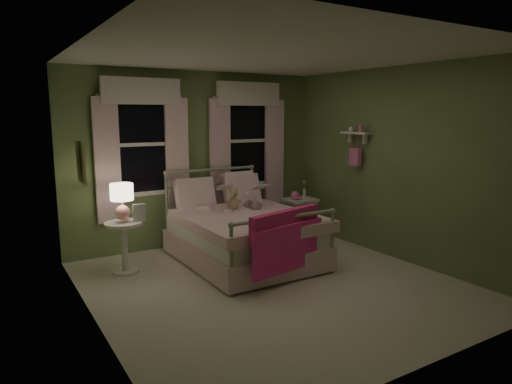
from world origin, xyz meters
TOP-DOWN VIEW (x-y plane):
  - room_shell at (0.00, 0.00)m, footprint 4.20×4.20m
  - bed at (0.13, 0.93)m, footprint 1.58×2.04m
  - pink_throw at (0.13, -0.08)m, footprint 1.09×0.38m
  - child_left at (-0.15, 1.37)m, footprint 0.34×0.29m
  - child_right at (0.41, 1.37)m, footprint 0.41×0.33m
  - book_left at (-0.15, 1.12)m, footprint 0.22×0.16m
  - book_right at (0.41, 1.12)m, footprint 0.22×0.15m
  - teddy_bear at (0.13, 1.21)m, footprint 0.23×0.18m
  - nightstand_left at (-1.37, 1.32)m, footprint 0.46×0.46m
  - table_lamp at (-1.37, 1.32)m, footprint 0.28×0.28m
  - book_nightstand at (-1.27, 1.24)m, footprint 0.17×0.23m
  - nightstand_right at (1.46, 1.45)m, footprint 0.50×0.40m
  - pink_toy at (1.36, 1.44)m, footprint 0.14×0.20m
  - bud_vase at (1.58, 1.50)m, footprint 0.06×0.06m
  - window_left at (-0.85, 2.03)m, footprint 1.34×0.13m
  - window_right at (0.85, 2.03)m, footprint 1.34×0.13m
  - wall_shelf at (1.90, 0.70)m, footprint 0.15×0.50m
  - framed_picture at (-1.95, 0.60)m, footprint 0.03×0.32m

SIDE VIEW (x-z plane):
  - bed at x=0.13m, z-range -0.22..0.97m
  - nightstand_left at x=-1.37m, z-range 0.09..0.74m
  - nightstand_right at x=1.46m, z-range 0.23..0.87m
  - pink_throw at x=0.13m, z-range 0.26..0.96m
  - book_nightstand at x=-1.27m, z-range 0.65..0.67m
  - pink_toy at x=1.36m, z-range 0.64..0.78m
  - bud_vase at x=1.58m, z-range 0.65..0.93m
  - teddy_bear at x=0.13m, z-range 0.64..0.95m
  - book_right at x=0.41m, z-range 0.79..1.05m
  - table_lamp at x=-1.37m, z-range 0.73..1.18m
  - child_left at x=-0.15m, z-range 0.57..1.35m
  - book_left at x=-0.15m, z-range 0.83..1.09m
  - child_right at x=0.41m, z-range 0.57..1.36m
  - room_shell at x=0.00m, z-range -0.80..3.40m
  - framed_picture at x=-1.95m, z-range 1.29..1.71m
  - wall_shelf at x=1.90m, z-range 1.22..1.82m
  - window_left at x=-0.85m, z-range 0.64..2.60m
  - window_right at x=0.85m, z-range 0.64..2.60m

